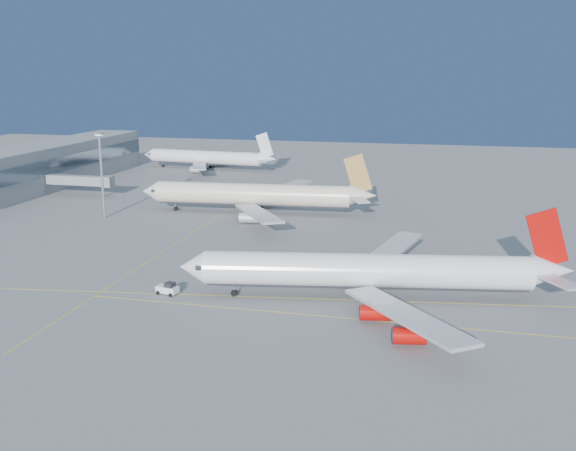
% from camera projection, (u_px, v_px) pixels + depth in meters
% --- Properties ---
extents(ground, '(500.00, 500.00, 0.00)m').
position_uv_depth(ground, '(322.00, 288.00, 122.53)').
color(ground, slate).
rests_on(ground, ground).
extents(terminal, '(18.40, 110.00, 15.00)m').
position_uv_depth(terminal, '(46.00, 166.00, 226.87)').
color(terminal, gray).
rests_on(terminal, ground).
extents(jet_bridge, '(23.60, 3.60, 6.90)m').
position_uv_depth(jet_bridge, '(82.00, 181.00, 210.24)').
color(jet_bridge, gray).
rests_on(jet_bridge, ground).
extents(taxiway_lines, '(118.86, 140.00, 0.02)m').
position_uv_depth(taxiway_lines, '(257.00, 273.00, 131.82)').
color(taxiway_lines, yellow).
rests_on(taxiway_lines, ground).
extents(airliner_virgin, '(70.67, 62.81, 17.49)m').
position_uv_depth(airliner_virgin, '(374.00, 271.00, 115.53)').
color(airliner_virgin, white).
rests_on(airliner_virgin, ground).
extents(airliner_etihad, '(69.03, 63.57, 18.01)m').
position_uv_depth(airliner_etihad, '(257.00, 195.00, 184.91)').
color(airliner_etihad, beige).
rests_on(airliner_etihad, ground).
extents(airliner_third, '(60.43, 55.52, 16.20)m').
position_uv_depth(airliner_third, '(208.00, 158.00, 266.62)').
color(airliner_third, white).
rests_on(airliner_third, ground).
extents(pushback_tug, '(4.36, 3.14, 2.27)m').
position_uv_depth(pushback_tug, '(168.00, 289.00, 119.14)').
color(pushback_tug, white).
rests_on(pushback_tug, ground).
extents(light_mast, '(2.06, 2.06, 23.81)m').
position_uv_depth(light_mast, '(101.00, 168.00, 177.48)').
color(light_mast, gray).
rests_on(light_mast, ground).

